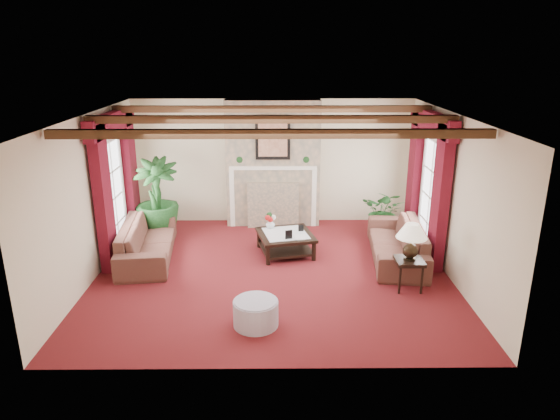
{
  "coord_description": "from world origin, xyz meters",
  "views": [
    {
      "loc": [
        0.06,
        -7.91,
        3.71
      ],
      "look_at": [
        0.13,
        0.4,
        1.0
      ],
      "focal_mm": 32.0,
      "sensor_mm": 36.0,
      "label": 1
    }
  ],
  "objects_px": {
    "sofa_left": "(147,235)",
    "ottoman": "(256,313)",
    "side_table": "(408,274)",
    "potted_palm": "(158,214)",
    "sofa_right": "(397,236)",
    "coffee_table": "(286,244)"
  },
  "relations": [
    {
      "from": "sofa_left",
      "to": "ottoman",
      "type": "distance_m",
      "value": 3.19
    },
    {
      "from": "sofa_left",
      "to": "coffee_table",
      "type": "distance_m",
      "value": 2.57
    },
    {
      "from": "sofa_left",
      "to": "coffee_table",
      "type": "relative_size",
      "value": 2.36
    },
    {
      "from": "coffee_table",
      "to": "ottoman",
      "type": "bearing_deg",
      "value": -113.02
    },
    {
      "from": "sofa_right",
      "to": "ottoman",
      "type": "height_order",
      "value": "sofa_right"
    },
    {
      "from": "potted_palm",
      "to": "coffee_table",
      "type": "relative_size",
      "value": 1.69
    },
    {
      "from": "sofa_left",
      "to": "potted_palm",
      "type": "height_order",
      "value": "potted_palm"
    },
    {
      "from": "sofa_right",
      "to": "coffee_table",
      "type": "relative_size",
      "value": 2.35
    },
    {
      "from": "sofa_left",
      "to": "sofa_right",
      "type": "distance_m",
      "value": 4.59
    },
    {
      "from": "sofa_right",
      "to": "coffee_table",
      "type": "height_order",
      "value": "sofa_right"
    },
    {
      "from": "sofa_right",
      "to": "potted_palm",
      "type": "height_order",
      "value": "potted_palm"
    },
    {
      "from": "side_table",
      "to": "ottoman",
      "type": "bearing_deg",
      "value": -155.53
    },
    {
      "from": "ottoman",
      "to": "coffee_table",
      "type": "bearing_deg",
      "value": 79.71
    },
    {
      "from": "side_table",
      "to": "ottoman",
      "type": "height_order",
      "value": "side_table"
    },
    {
      "from": "sofa_left",
      "to": "sofa_right",
      "type": "bearing_deg",
      "value": -97.92
    },
    {
      "from": "coffee_table",
      "to": "sofa_left",
      "type": "bearing_deg",
      "value": 170.8
    },
    {
      "from": "coffee_table",
      "to": "sofa_right",
      "type": "bearing_deg",
      "value": -19.82
    },
    {
      "from": "coffee_table",
      "to": "side_table",
      "type": "relative_size",
      "value": 1.91
    },
    {
      "from": "sofa_right",
      "to": "potted_palm",
      "type": "distance_m",
      "value": 4.82
    },
    {
      "from": "potted_palm",
      "to": "sofa_left",
      "type": "bearing_deg",
      "value": -86.95
    },
    {
      "from": "side_table",
      "to": "potted_palm",
      "type": "bearing_deg",
      "value": 151.53
    },
    {
      "from": "sofa_left",
      "to": "coffee_table",
      "type": "bearing_deg",
      "value": -93.2
    }
  ]
}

